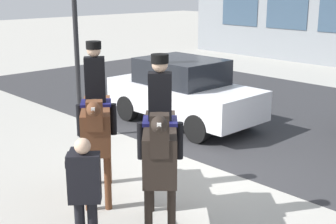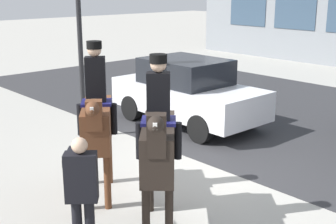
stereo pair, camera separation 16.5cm
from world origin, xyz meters
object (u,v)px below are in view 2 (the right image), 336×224
object	(u,v)px
mounted_horse_companion	(158,143)
pedestrian_bystander	(81,189)
mounted_horse_lead	(97,120)
street_car_near_lane	(187,92)
traffic_light	(78,14)

from	to	relation	value
mounted_horse_companion	pedestrian_bystander	world-z (taller)	mounted_horse_companion
mounted_horse_lead	street_car_near_lane	bearing A→B (deg)	153.41
mounted_horse_lead	mounted_horse_companion	size ratio (longest dim) A/B	1.02
street_car_near_lane	mounted_horse_lead	bearing A→B (deg)	-63.46
mounted_horse_lead	traffic_light	bearing A→B (deg)	-171.02
pedestrian_bystander	traffic_light	world-z (taller)	traffic_light
mounted_horse_lead	street_car_near_lane	xyz separation A→B (m)	(-2.02, 4.04, -0.48)
pedestrian_bystander	mounted_horse_companion	bearing A→B (deg)	-53.24
mounted_horse_lead	traffic_light	distance (m)	3.60
mounted_horse_companion	traffic_light	distance (m)	4.88
traffic_light	mounted_horse_companion	bearing A→B (deg)	-19.09
street_car_near_lane	traffic_light	world-z (taller)	traffic_light
mounted_horse_lead	mounted_horse_companion	distance (m)	1.49
mounted_horse_lead	traffic_light	size ratio (longest dim) A/B	0.61
pedestrian_bystander	street_car_near_lane	world-z (taller)	same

